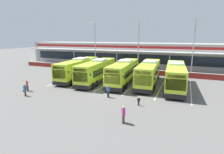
# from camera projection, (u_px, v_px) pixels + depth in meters

# --- Properties ---
(ground_plane) EXTENTS (200.00, 200.00, 0.00)m
(ground_plane) POSITION_uv_depth(u_px,v_px,m) (109.00, 93.00, 24.53)
(ground_plane) COLOR #605E5B
(terminal_building) EXTENTS (70.00, 13.00, 6.00)m
(terminal_building) POSITION_uv_depth(u_px,v_px,m) (148.00, 54.00, 48.15)
(terminal_building) COLOR #B7B7B2
(terminal_building) RESTS_ON ground
(red_barrier_wall) EXTENTS (60.00, 0.40, 1.10)m
(red_barrier_wall) POSITION_uv_depth(u_px,v_px,m) (136.00, 71.00, 37.49)
(red_barrier_wall) COLOR maroon
(red_barrier_wall) RESTS_ON ground
(coach_bus_leftmost) EXTENTS (3.52, 12.28, 3.78)m
(coach_bus_leftmost) POSITION_uv_depth(u_px,v_px,m) (79.00, 69.00, 32.57)
(coach_bus_leftmost) COLOR #B7DB2D
(coach_bus_leftmost) RESTS_ON ground
(coach_bus_left_centre) EXTENTS (3.52, 12.28, 3.78)m
(coach_bus_left_centre) POSITION_uv_depth(u_px,v_px,m) (97.00, 71.00, 30.64)
(coach_bus_left_centre) COLOR #B7DB2D
(coach_bus_left_centre) RESTS_ON ground
(coach_bus_centre) EXTENTS (3.52, 12.28, 3.78)m
(coach_bus_centre) POSITION_uv_depth(u_px,v_px,m) (124.00, 73.00, 29.55)
(coach_bus_centre) COLOR #B7DB2D
(coach_bus_centre) RESTS_ON ground
(coach_bus_right_centre) EXTENTS (3.52, 12.28, 3.78)m
(coach_bus_right_centre) POSITION_uv_depth(u_px,v_px,m) (149.00, 74.00, 28.72)
(coach_bus_right_centre) COLOR #B7DB2D
(coach_bus_right_centre) RESTS_ON ground
(coach_bus_rightmost) EXTENTS (3.52, 12.28, 3.78)m
(coach_bus_rightmost) POSITION_uv_depth(u_px,v_px,m) (175.00, 77.00, 26.61)
(coach_bus_rightmost) COLOR #B7DB2D
(coach_bus_rightmost) RESTS_ON ground
(bay_stripe_far_west) EXTENTS (0.14, 13.00, 0.01)m
(bay_stripe_far_west) POSITION_uv_depth(u_px,v_px,m) (70.00, 78.00, 33.85)
(bay_stripe_far_west) COLOR silver
(bay_stripe_far_west) RESTS_ON ground
(bay_stripe_west) EXTENTS (0.14, 13.00, 0.01)m
(bay_stripe_west) POSITION_uv_depth(u_px,v_px,m) (90.00, 80.00, 32.29)
(bay_stripe_west) COLOR silver
(bay_stripe_west) RESTS_ON ground
(bay_stripe_mid_west) EXTENTS (0.14, 13.00, 0.01)m
(bay_stripe_mid_west) POSITION_uv_depth(u_px,v_px,m) (111.00, 82.00, 30.73)
(bay_stripe_mid_west) COLOR silver
(bay_stripe_mid_west) RESTS_ON ground
(bay_stripe_centre) EXTENTS (0.14, 13.00, 0.01)m
(bay_stripe_centre) POSITION_uv_depth(u_px,v_px,m) (135.00, 84.00, 29.16)
(bay_stripe_centre) COLOR silver
(bay_stripe_centre) RESTS_ON ground
(bay_stripe_mid_east) EXTENTS (0.14, 13.00, 0.01)m
(bay_stripe_mid_east) POSITION_uv_depth(u_px,v_px,m) (161.00, 87.00, 27.60)
(bay_stripe_mid_east) COLOR silver
(bay_stripe_mid_east) RESTS_ON ground
(bay_stripe_east) EXTENTS (0.14, 13.00, 0.01)m
(bay_stripe_east) POSITION_uv_depth(u_px,v_px,m) (191.00, 90.00, 26.04)
(bay_stripe_east) COLOR silver
(bay_stripe_east) RESTS_ON ground
(pedestrian_with_handbag) EXTENTS (0.64, 0.39, 1.62)m
(pedestrian_with_handbag) POSITION_uv_depth(u_px,v_px,m) (25.00, 90.00, 23.18)
(pedestrian_with_handbag) COLOR #4C4238
(pedestrian_with_handbag) RESTS_ON ground
(pedestrian_in_dark_coat) EXTENTS (0.45, 0.44, 1.62)m
(pedestrian_in_dark_coat) POSITION_uv_depth(u_px,v_px,m) (123.00, 114.00, 15.83)
(pedestrian_in_dark_coat) COLOR #4C4238
(pedestrian_in_dark_coat) RESTS_ON ground
(pedestrian_child) EXTENTS (0.33, 0.19, 1.00)m
(pedestrian_child) POSITION_uv_depth(u_px,v_px,m) (139.00, 101.00, 20.00)
(pedestrian_child) COLOR black
(pedestrian_child) RESTS_ON ground
(pedestrian_near_bin) EXTENTS (0.51, 0.41, 1.62)m
(pedestrian_near_bin) POSITION_uv_depth(u_px,v_px,m) (27.00, 85.00, 25.40)
(pedestrian_near_bin) COLOR #4C4238
(pedestrian_near_bin) RESTS_ON ground
(pedestrian_approaching_bus) EXTENTS (0.54, 0.38, 1.62)m
(pedestrian_approaching_bus) POSITION_uv_depth(u_px,v_px,m) (108.00, 91.00, 22.65)
(pedestrian_approaching_bus) COLOR black
(pedestrian_approaching_bus) RESTS_ON ground
(lamp_post_west) EXTENTS (3.24, 0.28, 11.00)m
(lamp_post_west) POSITION_uv_depth(u_px,v_px,m) (95.00, 43.00, 42.15)
(lamp_post_west) COLOR #9E9EA3
(lamp_post_west) RESTS_ON ground
(lamp_post_centre) EXTENTS (3.24, 0.28, 11.00)m
(lamp_post_centre) POSITION_uv_depth(u_px,v_px,m) (139.00, 43.00, 38.21)
(lamp_post_centre) COLOR #9E9EA3
(lamp_post_centre) RESTS_ON ground
(lamp_post_east) EXTENTS (3.24, 0.28, 11.00)m
(lamp_post_east) POSITION_uv_depth(u_px,v_px,m) (194.00, 44.00, 34.49)
(lamp_post_east) COLOR #9E9EA3
(lamp_post_east) RESTS_ON ground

